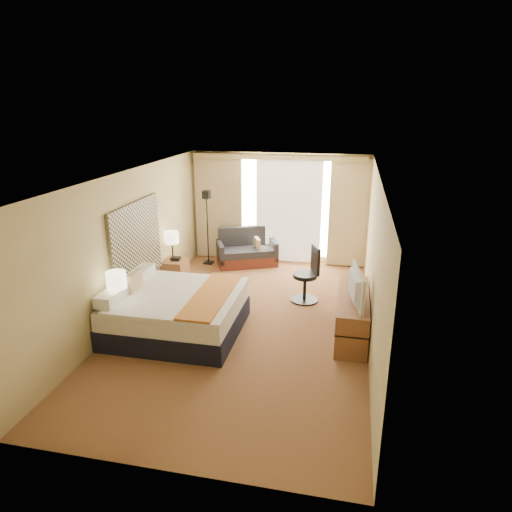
% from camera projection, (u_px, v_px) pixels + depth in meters
% --- Properties ---
extents(floor, '(4.20, 7.00, 0.02)m').
position_uv_depth(floor, '(245.00, 323.00, 8.05)').
color(floor, maroon).
rests_on(floor, ground).
extents(ceiling, '(4.20, 7.00, 0.02)m').
position_uv_depth(ceiling, '(244.00, 175.00, 7.22)').
color(ceiling, silver).
rests_on(ceiling, wall_back).
extents(wall_back, '(4.20, 0.02, 2.60)m').
position_uv_depth(wall_back, '(279.00, 208.00, 10.88)').
color(wall_back, '#CEBB7D').
rests_on(wall_back, ground).
extents(wall_front, '(4.20, 0.02, 2.60)m').
position_uv_depth(wall_front, '(161.00, 364.00, 4.40)').
color(wall_front, '#CEBB7D').
rests_on(wall_front, ground).
extents(wall_left, '(0.02, 7.00, 2.60)m').
position_uv_depth(wall_left, '(129.00, 245.00, 8.05)').
color(wall_left, '#CEBB7D').
rests_on(wall_left, ground).
extents(wall_right, '(0.02, 7.00, 2.60)m').
position_uv_depth(wall_right, '(374.00, 262.00, 7.23)').
color(wall_right, '#CEBB7D').
rests_on(wall_right, ground).
extents(headboard, '(0.06, 1.85, 1.50)m').
position_uv_depth(headboard, '(137.00, 243.00, 8.24)').
color(headboard, black).
rests_on(headboard, wall_left).
extents(nightstand_left, '(0.45, 0.52, 0.55)m').
position_uv_depth(nightstand_left, '(118.00, 326.00, 7.36)').
color(nightstand_left, '#9C6838').
rests_on(nightstand_left, floor).
extents(nightstand_right, '(0.45, 0.52, 0.55)m').
position_uv_depth(nightstand_right, '(175.00, 272.00, 9.68)').
color(nightstand_right, '#9C6838').
rests_on(nightstand_right, floor).
extents(media_dresser, '(0.50, 1.80, 0.70)m').
position_uv_depth(media_dresser, '(352.00, 314.00, 7.58)').
color(media_dresser, '#9C6838').
rests_on(media_dresser, floor).
extents(window, '(2.30, 0.02, 2.30)m').
position_uv_depth(window, '(289.00, 208.00, 10.80)').
color(window, white).
rests_on(window, wall_back).
extents(curtains, '(4.12, 0.19, 2.56)m').
position_uv_depth(curtains, '(278.00, 205.00, 10.74)').
color(curtains, beige).
rests_on(curtains, floor).
extents(bed, '(2.09, 1.91, 1.01)m').
position_uv_depth(bed, '(176.00, 311.00, 7.64)').
color(bed, black).
rests_on(bed, floor).
extents(loveseat, '(1.56, 1.23, 0.86)m').
position_uv_depth(loveseat, '(247.00, 253.00, 10.91)').
color(loveseat, '#5C251A').
rests_on(loveseat, floor).
extents(floor_lamp, '(0.22, 0.22, 1.77)m').
position_uv_depth(floor_lamp, '(207.00, 213.00, 10.65)').
color(floor_lamp, black).
rests_on(floor_lamp, floor).
extents(desk_chair, '(0.56, 0.55, 1.11)m').
position_uv_depth(desk_chair, '(308.00, 277.00, 8.82)').
color(desk_chair, black).
rests_on(desk_chair, floor).
extents(lamp_left, '(0.31, 0.31, 0.66)m').
position_uv_depth(lamp_left, '(116.00, 281.00, 7.10)').
color(lamp_left, black).
rests_on(lamp_left, nightstand_left).
extents(lamp_right, '(0.29, 0.29, 0.61)m').
position_uv_depth(lamp_right, '(172.00, 238.00, 9.47)').
color(lamp_right, black).
rests_on(lamp_right, nightstand_right).
extents(tissue_box, '(0.14, 0.14, 0.10)m').
position_uv_depth(tissue_box, '(122.00, 309.00, 7.21)').
color(tissue_box, '#7EA4C4').
rests_on(tissue_box, nightstand_left).
extents(telephone, '(0.19, 0.15, 0.07)m').
position_uv_depth(telephone, '(176.00, 259.00, 9.56)').
color(telephone, black).
rests_on(telephone, nightstand_right).
extents(television, '(0.29, 0.98, 0.56)m').
position_uv_depth(television, '(351.00, 287.00, 7.09)').
color(television, black).
rests_on(television, media_dresser).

